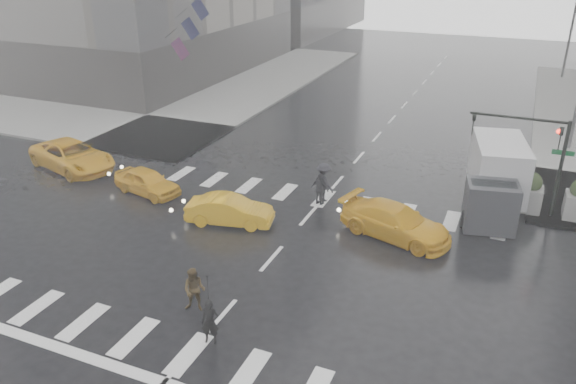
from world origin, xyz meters
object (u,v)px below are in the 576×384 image
at_px(traffic_signal_pole, 539,147).
at_px(box_truck, 496,177).
at_px(taxi_front, 147,182).
at_px(pedestrian_brown, 194,290).
at_px(taxi_mid, 230,210).

distance_m(traffic_signal_pole, box_truck, 2.19).
relative_size(traffic_signal_pole, taxi_front, 1.24).
xyz_separation_m(pedestrian_brown, box_truck, (8.47, 11.84, 0.84)).
bearing_deg(taxi_mid, taxi_front, 64.11).
relative_size(taxi_mid, box_truck, 0.66).
xyz_separation_m(taxi_front, box_truck, (15.61, 4.61, 1.01)).
bearing_deg(traffic_signal_pole, taxi_mid, -153.23).
distance_m(pedestrian_brown, taxi_mid, 6.31).
xyz_separation_m(taxi_mid, box_truck, (10.40, 5.84, 1.01)).
bearing_deg(pedestrian_brown, box_truck, 40.85).
xyz_separation_m(pedestrian_brown, taxi_front, (-7.14, 7.23, -0.17)).
relative_size(taxi_front, taxi_mid, 0.96).
height_order(traffic_signal_pole, taxi_front, traffic_signal_pole).
relative_size(pedestrian_brown, taxi_front, 0.44).
xyz_separation_m(pedestrian_brown, taxi_mid, (-1.93, 6.00, -0.17)).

